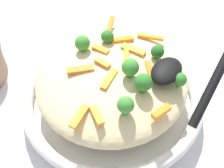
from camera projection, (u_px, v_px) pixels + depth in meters
The scene contains 24 objects.
ground_plane at pixel (112, 107), 0.53m from camera, with size 2.40×2.40×0.00m, color silver.
serving_bowl at pixel (112, 98), 0.51m from camera, with size 0.30×0.30×0.05m.
pasta_mound at pixel (112, 80), 0.47m from camera, with size 0.24×0.23×0.06m, color beige.
carrot_piece_0 at pixel (161, 112), 0.40m from camera, with size 0.03×0.01×0.01m, color orange.
carrot_piece_1 at pixel (102, 63), 0.45m from camera, with size 0.02×0.01×0.01m, color orange.
carrot_piece_2 at pixel (97, 116), 0.40m from camera, with size 0.03×0.01×0.01m, color orange.
carrot_piece_3 at pixel (126, 58), 0.45m from camera, with size 0.04×0.01×0.01m, color orange.
carrot_piece_4 at pixel (109, 79), 0.43m from camera, with size 0.04×0.01×0.01m, color orange.
carrot_piece_5 at pixel (101, 50), 0.47m from camera, with size 0.03×0.01×0.01m, color orange.
carrot_piece_6 at pixel (133, 50), 0.47m from camera, with size 0.04×0.01×0.01m, color orange.
carrot_piece_7 at pixel (81, 70), 0.44m from camera, with size 0.04×0.01×0.01m, color orange.
carrot_piece_8 at pixel (123, 40), 0.49m from camera, with size 0.04×0.01×0.01m, color orange.
carrot_piece_9 at pixel (79, 116), 0.40m from camera, with size 0.04×0.01×0.01m, color orange.
carrot_piece_10 at pixel (110, 24), 0.51m from camera, with size 0.04×0.01×0.01m, color orange.
carrot_piece_11 at pixel (150, 70), 0.44m from camera, with size 0.03×0.01×0.01m, color orange.
carrot_piece_12 at pixel (151, 37), 0.49m from camera, with size 0.04×0.01×0.01m, color orange.
broccoli_floret_0 at pixel (143, 83), 0.41m from camera, with size 0.02×0.02×0.03m.
broccoli_floret_1 at pixel (107, 37), 0.48m from camera, with size 0.02×0.02×0.02m.
broccoli_floret_2 at pixel (132, 66), 0.42m from camera, with size 0.02×0.02×0.03m.
broccoli_floret_3 at pixel (157, 52), 0.46m from camera, with size 0.02×0.02×0.02m.
broccoli_floret_4 at pixel (126, 105), 0.39m from camera, with size 0.02×0.02×0.03m.
broccoli_floret_5 at pixel (180, 80), 0.42m from camera, with size 0.02×0.02×0.02m.
broccoli_floret_6 at pixel (82, 43), 0.46m from camera, with size 0.02×0.02×0.03m.
serving_spoon at pixel (183, 72), 0.41m from camera, with size 0.14×0.10×0.08m.
Camera 1 is at (0.25, 0.18, 0.43)m, focal length 48.95 mm.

